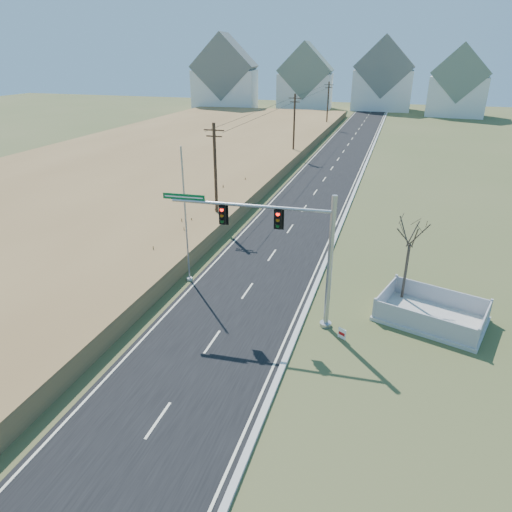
# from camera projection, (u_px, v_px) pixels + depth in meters

# --- Properties ---
(ground) EXTENTS (260.00, 260.00, 0.00)m
(ground) POSITION_uv_depth(u_px,v_px,m) (226.00, 323.00, 26.29)
(ground) COLOR #455127
(ground) RESTS_ON ground
(road) EXTENTS (8.00, 180.00, 0.06)m
(road) POSITION_uv_depth(u_px,v_px,m) (342.00, 154.00, 69.82)
(road) COLOR black
(road) RESTS_ON ground
(curb) EXTENTS (0.30, 180.00, 0.18)m
(curb) POSITION_uv_depth(u_px,v_px,m) (369.00, 155.00, 68.67)
(curb) COLOR #B2AFA8
(curb) RESTS_ON ground
(reed_marsh) EXTENTS (38.00, 110.00, 1.30)m
(reed_marsh) POSITION_uv_depth(u_px,v_px,m) (170.00, 153.00, 67.40)
(reed_marsh) COLOR olive
(reed_marsh) RESTS_ON ground
(utility_pole_near) EXTENTS (1.80, 0.26, 9.00)m
(utility_pole_near) POSITION_uv_depth(u_px,v_px,m) (216.00, 174.00, 39.21)
(utility_pole_near) COLOR #422D1E
(utility_pole_near) RESTS_ON ground
(utility_pole_mid) EXTENTS (1.80, 0.26, 9.00)m
(utility_pole_mid) POSITION_uv_depth(u_px,v_px,m) (294.00, 125.00, 65.34)
(utility_pole_mid) COLOR #422D1E
(utility_pole_mid) RESTS_ON ground
(utility_pole_far) EXTENTS (1.80, 0.26, 9.00)m
(utility_pole_far) POSITION_uv_depth(u_px,v_px,m) (328.00, 104.00, 91.47)
(utility_pole_far) COLOR #422D1E
(utility_pole_far) RESTS_ON ground
(condo_nw) EXTENTS (17.69, 13.38, 19.05)m
(condo_nw) POSITION_uv_depth(u_px,v_px,m) (225.00, 79.00, 120.58)
(condo_nw) COLOR white
(condo_nw) RESTS_ON ground
(condo_nnw) EXTENTS (14.93, 11.17, 17.03)m
(condo_nnw) POSITION_uv_depth(u_px,v_px,m) (305.00, 82.00, 122.42)
(condo_nnw) COLOR white
(condo_nnw) RESTS_ON ground
(condo_n) EXTENTS (15.27, 10.20, 18.54)m
(condo_n) POSITION_uv_depth(u_px,v_px,m) (383.00, 80.00, 120.18)
(condo_n) COLOR white
(condo_n) RESTS_ON ground
(condo_ne) EXTENTS (14.12, 10.51, 16.52)m
(condo_ne) POSITION_uv_depth(u_px,v_px,m) (459.00, 86.00, 108.63)
(condo_ne) COLOR white
(condo_ne) RESTS_ON ground
(traffic_signal_mast) EXTENTS (9.69, 0.99, 7.72)m
(traffic_signal_mast) POSITION_uv_depth(u_px,v_px,m) (295.00, 247.00, 24.55)
(traffic_signal_mast) COLOR #9EA0A5
(traffic_signal_mast) RESTS_ON ground
(fence_enclosure) EXTENTS (6.74, 5.52, 1.33)m
(fence_enclosure) POSITION_uv_depth(u_px,v_px,m) (431.00, 316.00, 26.48)
(fence_enclosure) COLOR #B7B5AD
(fence_enclosure) RESTS_ON ground
(open_sign) EXTENTS (0.45, 0.29, 0.61)m
(open_sign) POSITION_uv_depth(u_px,v_px,m) (342.00, 334.00, 24.75)
(open_sign) COLOR white
(open_sign) RESTS_ON ground
(flagpole) EXTENTS (0.41, 0.41, 9.09)m
(flagpole) POSITION_uv_depth(u_px,v_px,m) (186.00, 231.00, 29.79)
(flagpole) COLOR #B7B5AD
(flagpole) RESTS_ON ground
(bare_tree) EXTENTS (2.17, 2.17, 5.76)m
(bare_tree) POSITION_uv_depth(u_px,v_px,m) (412.00, 231.00, 26.86)
(bare_tree) COLOR #4C3F33
(bare_tree) RESTS_ON ground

